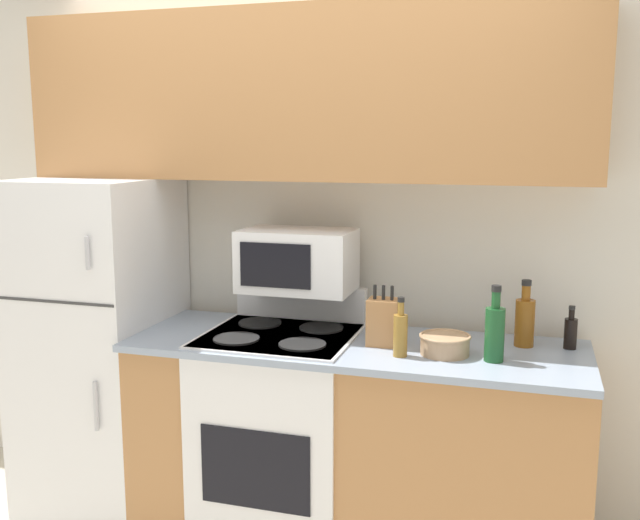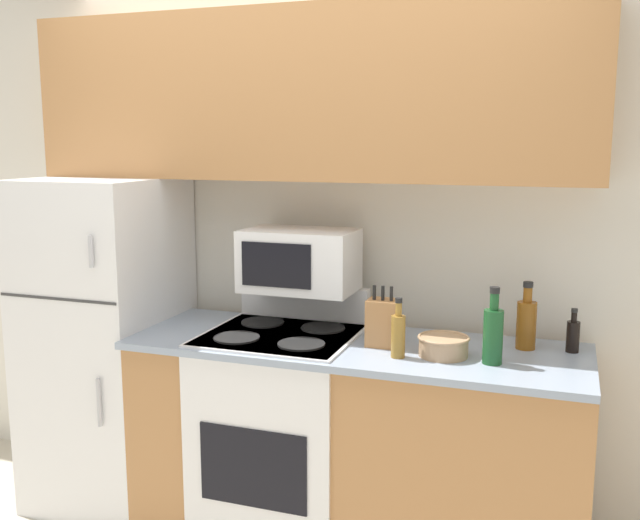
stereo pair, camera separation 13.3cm
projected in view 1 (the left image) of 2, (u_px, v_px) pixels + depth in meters
wall_back at (312, 245)px, 3.44m from camera, size 8.00×0.05×2.55m
lower_cabinets at (355, 444)px, 3.11m from camera, size 1.92×0.66×0.93m
refrigerator at (100, 345)px, 3.44m from camera, size 0.64×0.70×1.60m
upper_cabinets at (299, 96)px, 3.15m from camera, size 2.56×0.32×0.74m
stove at (281, 432)px, 3.19m from camera, size 0.66×0.64×1.10m
microwave at (297, 260)px, 3.20m from camera, size 0.50×0.31×0.28m
knife_block at (384, 322)px, 2.97m from camera, size 0.13×0.11×0.26m
bowl at (445, 344)px, 2.84m from camera, size 0.21×0.21×0.08m
bottle_wine_green at (495, 332)px, 2.75m from camera, size 0.08×0.08×0.30m
bottle_whiskey at (525, 320)px, 2.95m from camera, size 0.08×0.08×0.28m
bottle_soy_sauce at (571, 332)px, 2.92m from camera, size 0.05×0.05×0.18m
bottle_vinegar at (400, 333)px, 2.81m from camera, size 0.06×0.06×0.24m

